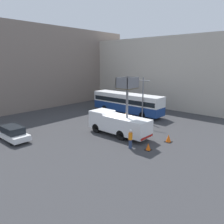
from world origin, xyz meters
name	(u,v)px	position (x,y,z in m)	size (l,w,h in m)	color
ground_plane	(119,135)	(0.00, 0.00, 0.00)	(120.00, 120.00, 0.00)	#38383A
building_backdrop_far	(16,67)	(0.00, 23.19, 6.92)	(44.00, 10.00, 13.83)	gray
building_backdrop_side	(164,72)	(20.47, 5.86, 5.97)	(10.00, 28.00, 11.93)	#BCB2A3
utility_truck	(118,122)	(-0.13, -0.06, 1.46)	(2.24, 7.22, 6.39)	white
city_bus	(127,102)	(8.49, 5.45, 1.84)	(2.56, 11.75, 3.14)	navy
traffic_light_pole	(139,92)	(5.85, 1.45, 3.97)	(3.41, 3.16, 5.87)	slate
road_worker_near_truck	(130,139)	(-2.23, -3.29, 0.93)	(0.38, 0.38, 1.85)	navy
road_worker_directing	(127,118)	(3.48, 1.61, 0.94)	(0.38, 0.38, 1.87)	navy
traffic_cone_near_truck	(168,139)	(1.63, -5.18, 0.36)	(0.67, 0.67, 0.77)	black
traffic_cone_mid_road	(148,147)	(-1.49, -4.79, 0.31)	(0.58, 0.58, 0.66)	black
parked_car_curbside	(12,133)	(-8.55, 7.11, 0.75)	(1.75, 4.74, 1.49)	silver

